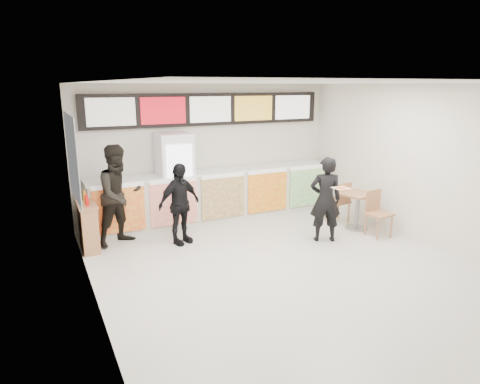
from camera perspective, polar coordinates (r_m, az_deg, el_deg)
floor at (r=7.17m, az=6.80°, el=-10.47°), size 7.00×7.00×0.00m
ceiling at (r=6.52m, az=7.58°, el=14.26°), size 7.00×7.00×0.00m
wall_back at (r=9.75m, az=-4.17°, el=5.39°), size 6.00×0.00×6.00m
wall_left at (r=5.67m, az=-19.16°, el=-1.70°), size 0.00×7.00×7.00m
wall_right at (r=8.68m, az=24.03°, el=3.13°), size 0.00×7.00×7.00m
service_counter at (r=9.57m, az=-3.15°, el=-0.43°), size 5.56×0.77×1.14m
menu_board at (r=9.57m, az=-4.07°, el=10.95°), size 5.50×0.14×0.70m
drinks_fridge at (r=9.17m, az=-8.61°, el=1.54°), size 0.70×0.67×2.00m
mirror_panel at (r=8.01m, az=-21.50°, el=4.37°), size 0.01×2.00×1.50m
customer_main at (r=8.37m, az=11.32°, el=-0.98°), size 0.72×0.61×1.66m
customer_left at (r=8.36m, az=-15.78°, el=-0.38°), size 1.14×1.04×1.91m
customer_mid at (r=8.16m, az=-8.08°, el=-1.59°), size 0.99×0.66×1.56m
pizza_slice at (r=7.95m, az=13.38°, el=0.55°), size 0.36×0.36×0.02m
cafe_table at (r=9.30m, az=15.41°, el=-1.59°), size 0.69×1.61×0.92m
condiment_ledge at (r=8.35m, az=-19.57°, el=-4.30°), size 0.32×0.79×1.05m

